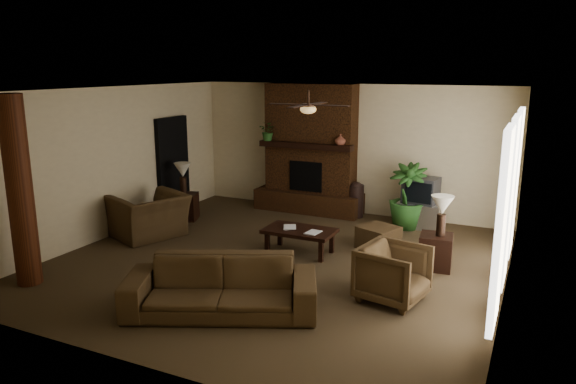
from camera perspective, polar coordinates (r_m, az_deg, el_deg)
The scene contains 23 objects.
room_shell at distance 8.64m, azimuth -1.14°, elevation 1.39°, with size 7.00×7.00×7.00m.
fireplace at distance 11.89m, azimuth 2.34°, elevation 3.45°, with size 2.40×0.70×2.80m.
windows at distance 7.98m, azimuth 22.33°, elevation -0.97°, with size 0.08×3.65×2.35m.
log_column at distance 8.66m, azimuth -26.50°, elevation 0.01°, with size 0.36×0.36×2.80m, color #592A16.
doorway at distance 12.01m, azimuth -12.08°, elevation 2.75°, with size 0.10×1.00×2.10m, color black.
ceiling_fan at distance 8.58m, azimuth 2.15°, elevation 8.93°, with size 1.35×1.35×0.37m.
sofa at distance 7.15m, azimuth -7.13°, elevation -8.98°, with size 2.47×0.72×0.97m, color #4C3720.
armchair_left at distance 10.46m, azimuth -14.50°, elevation -1.73°, with size 1.25×0.81×1.10m, color #4C3720.
armchair_right at distance 7.59m, azimuth 11.08°, elevation -8.19°, with size 0.84×0.78×0.86m, color #4C3720.
coffee_table at distance 9.30m, azimuth 1.24°, elevation -4.29°, with size 1.20×0.70×0.43m.
ottoman at distance 9.72m, azimuth 9.55°, elevation -4.77°, with size 0.60×0.60×0.40m, color #4C3720.
tv_stand at distance 11.12m, azimuth 13.71°, elevation -2.39°, with size 0.85×0.50×0.50m, color silver.
tv at distance 11.02m, azimuth 13.88°, elevation 0.19°, with size 0.71×0.61×0.52m.
floor_vase at distance 11.59m, azimuth 7.18°, elevation -0.55°, with size 0.34×0.34×0.77m.
floor_plant at distance 11.00m, azimuth 12.42°, elevation -1.88°, with size 0.73×1.30×0.73m, color #2D5B24.
side_table_left at distance 11.56m, azimuth -10.86°, elevation -1.53°, with size 0.50×0.50×0.55m, color black.
lamp_left at distance 11.47m, azimuth -11.08°, elevation 2.06°, with size 0.40×0.40×0.65m.
side_table_right at distance 8.98m, azimuth 15.35°, elevation -6.09°, with size 0.50×0.50×0.55m, color black.
lamp_right at distance 8.75m, azimuth 16.00°, elevation -1.66°, with size 0.36×0.36×0.65m.
mantel_plant at distance 11.90m, azimuth -2.09°, elevation 6.23°, with size 0.38×0.42×0.33m, color #2D5B24.
mantel_vase at distance 11.28m, azimuth 5.56°, elevation 5.51°, with size 0.22×0.23×0.22m, color #99523D.
book_a at distance 9.31m, azimuth -0.48°, elevation -2.97°, with size 0.22×0.03×0.29m, color #999999.
book_b at distance 9.08m, azimuth 2.10°, elevation -3.40°, with size 0.21×0.02×0.29m, color #999999.
Camera 1 is at (3.77, -7.57, 3.17)m, focal length 33.60 mm.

